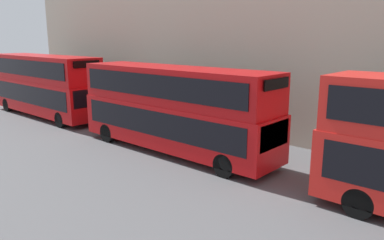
{
  "coord_description": "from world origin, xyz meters",
  "views": [
    {
      "loc": [
        -11.17,
        6.02,
        5.6
      ],
      "look_at": [
        0.48,
        16.45,
        2.14
      ],
      "focal_mm": 35.0,
      "sensor_mm": 36.0,
      "label": 1
    }
  ],
  "objects": [
    {
      "name": "bus_second_in_queue",
      "position": [
        1.6,
        18.65,
        2.33
      ],
      "size": [
        2.59,
        11.17,
        4.21
      ],
      "color": "#B20C0F",
      "rests_on": "ground"
    },
    {
      "name": "bus_third_in_queue",
      "position": [
        1.6,
        31.62,
        2.41
      ],
      "size": [
        2.59,
        11.19,
        4.36
      ],
      "color": "#B20C0F",
      "rests_on": "ground"
    },
    {
      "name": "pedestrian",
      "position": [
        4.17,
        32.34,
        0.83
      ],
      "size": [
        0.36,
        0.36,
        1.78
      ],
      "color": "#334C6B",
      "rests_on": "ground"
    }
  ]
}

